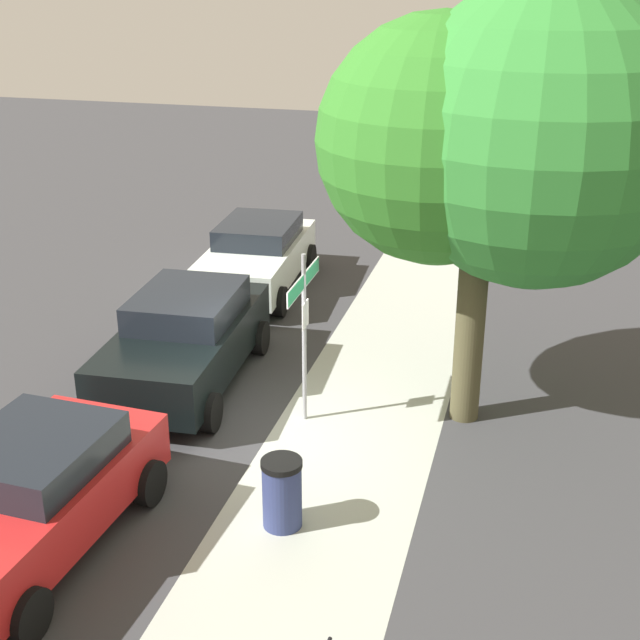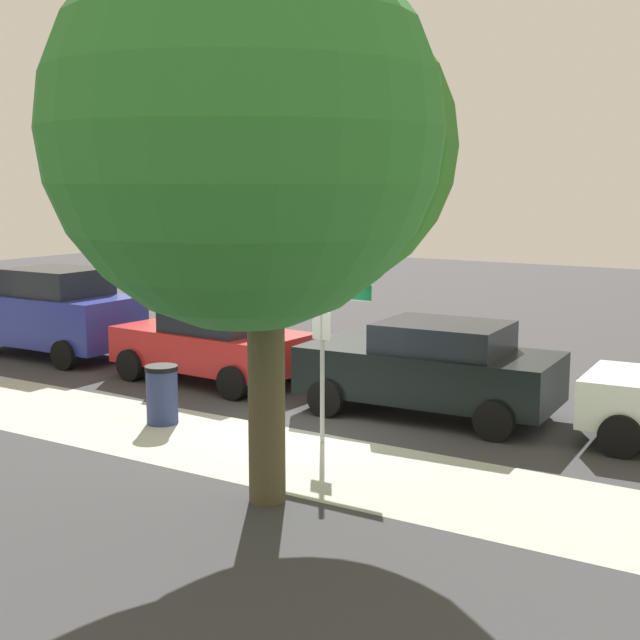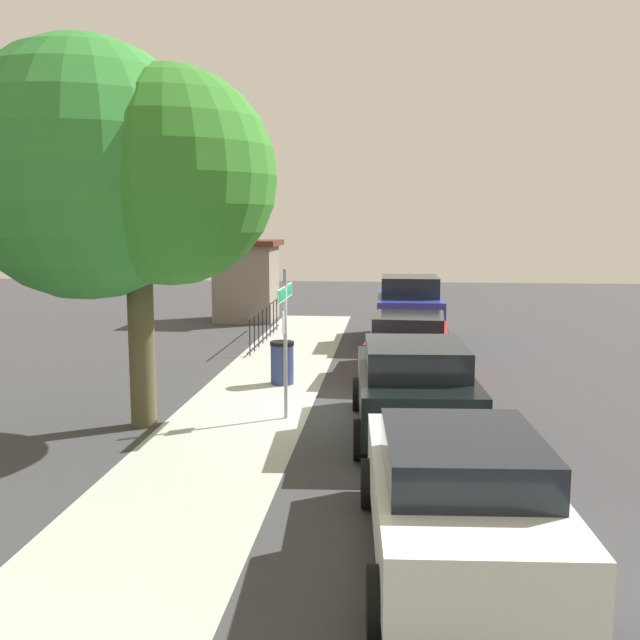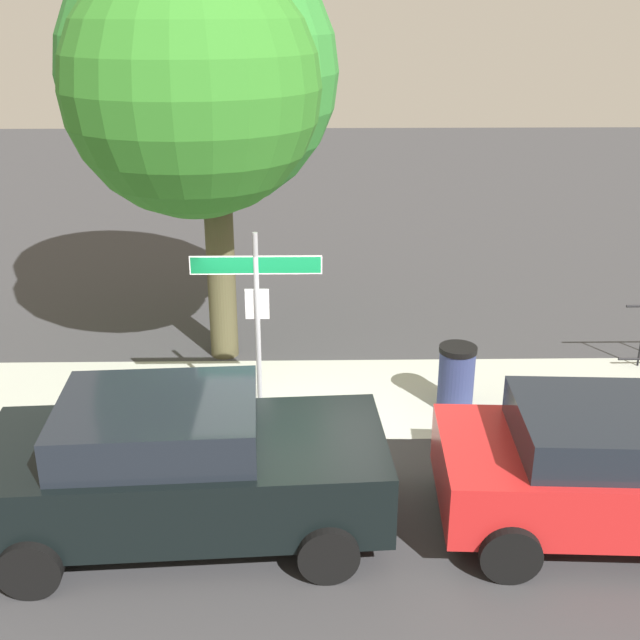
% 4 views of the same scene
% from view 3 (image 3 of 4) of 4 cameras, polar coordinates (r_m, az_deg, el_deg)
% --- Properties ---
extents(ground_plane, '(60.00, 60.00, 0.00)m').
position_cam_3_polar(ground_plane, '(14.10, -0.80, -7.28)').
color(ground_plane, '#38383A').
extents(sidewalk_strip, '(24.00, 2.60, 0.00)m').
position_cam_3_polar(sidewalk_strip, '(16.21, -4.59, -5.28)').
color(sidewalk_strip, '#A9ADA2').
rests_on(sidewalk_strip, ground_plane).
extents(street_sign, '(1.73, 0.07, 2.82)m').
position_cam_3_polar(street_sign, '(13.26, -2.79, 0.31)').
color(street_sign, '#9EA0A5').
rests_on(street_sign, ground_plane).
extents(shade_tree, '(4.44, 5.51, 6.77)m').
position_cam_3_polar(shade_tree, '(12.93, -16.17, 10.78)').
color(shade_tree, '#48432B').
rests_on(shade_tree, ground_plane).
extents(car_white, '(4.38, 2.24, 1.51)m').
position_cam_3_polar(car_white, '(8.05, 10.93, -13.42)').
color(car_white, white).
rests_on(car_white, ground_plane).
extents(car_black, '(4.46, 2.30, 1.63)m').
position_cam_3_polar(car_black, '(12.61, 7.46, -5.24)').
color(car_black, black).
rests_on(car_black, ground_plane).
extents(car_red, '(4.10, 2.24, 1.49)m').
position_cam_3_polar(car_red, '(17.33, 7.10, -1.83)').
color(car_red, red).
rests_on(car_red, ground_plane).
extents(car_blue, '(4.27, 2.15, 2.03)m').
position_cam_3_polar(car_blue, '(22.05, 7.10, 0.87)').
color(car_blue, navy).
rests_on(car_blue, ground_plane).
extents(iron_fence, '(5.34, 0.04, 1.07)m').
position_cam_3_polar(iron_fence, '(22.01, -4.43, -0.28)').
color(iron_fence, black).
rests_on(iron_fence, ground_plane).
extents(utility_shed, '(2.59, 2.46, 2.98)m').
position_cam_3_polar(utility_shed, '(26.74, -5.87, 3.22)').
color(utility_shed, slate).
rests_on(utility_shed, ground_plane).
extents(trash_bin, '(0.55, 0.55, 0.98)m').
position_cam_3_polar(trash_bin, '(16.33, -3.03, -3.40)').
color(trash_bin, navy).
rests_on(trash_bin, ground_plane).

